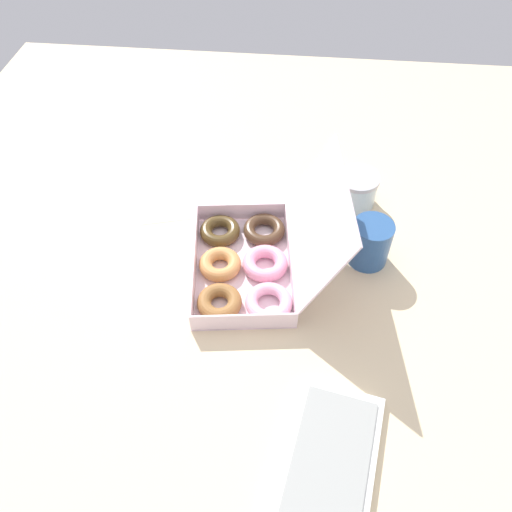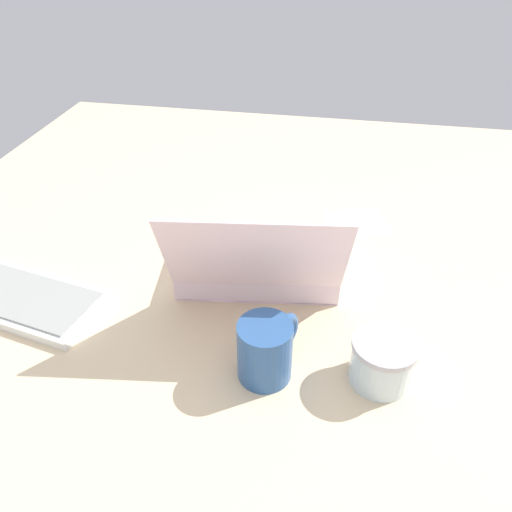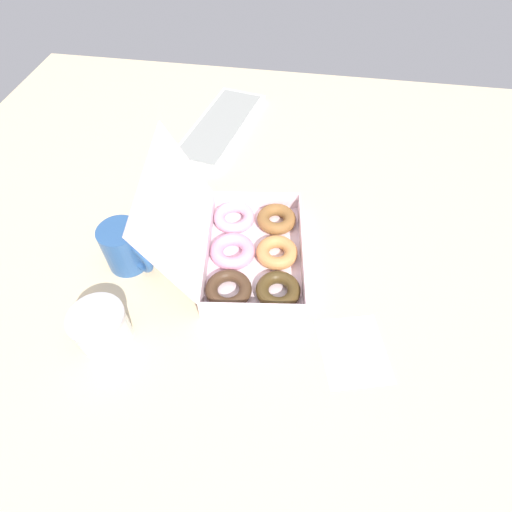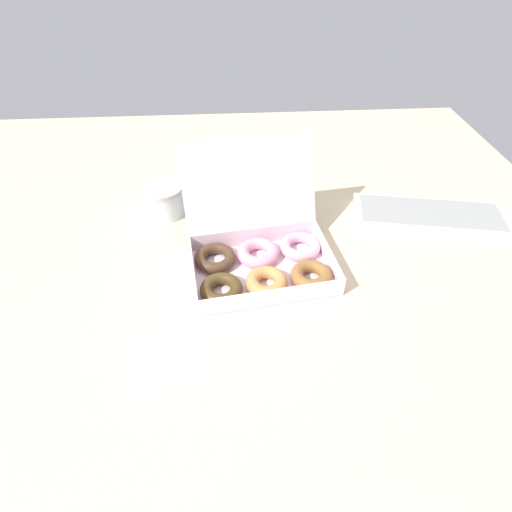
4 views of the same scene
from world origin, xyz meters
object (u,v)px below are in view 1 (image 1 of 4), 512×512
at_px(coffee_mug, 368,240).
at_px(glass_jar, 356,189).
at_px(donut_box, 252,260).
at_px(keyboard, 321,503).

bearing_deg(coffee_mug, glass_jar, -174.00).
height_order(donut_box, keyboard, donut_box).
relative_size(keyboard, coffee_mug, 3.39).
relative_size(donut_box, glass_jar, 3.42).
bearing_deg(donut_box, coffee_mug, 103.95).
bearing_deg(coffee_mug, donut_box, -76.05).
bearing_deg(keyboard, glass_jar, 174.30).
relative_size(donut_box, coffee_mug, 2.87).
bearing_deg(glass_jar, coffee_mug, 6.00).
height_order(coffee_mug, glass_jar, coffee_mug).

